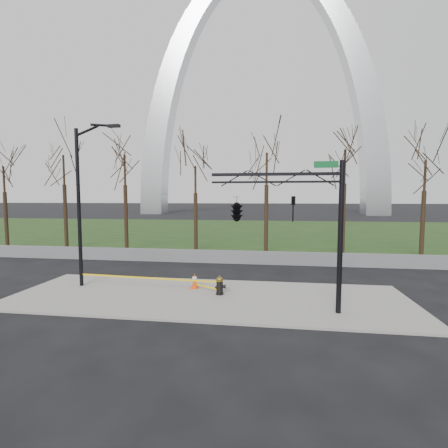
# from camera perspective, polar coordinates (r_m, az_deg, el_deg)

# --- Properties ---
(ground) EXTENTS (500.00, 500.00, 0.00)m
(ground) POSITION_cam_1_polar(r_m,az_deg,el_deg) (15.23, -2.93, -12.89)
(ground) COLOR black
(ground) RESTS_ON ground
(sidewalk) EXTENTS (18.00, 6.00, 0.10)m
(sidewalk) POSITION_cam_1_polar(r_m,az_deg,el_deg) (15.22, -2.93, -12.71)
(sidewalk) COLOR gray
(sidewalk) RESTS_ON ground
(grass_strip) EXTENTS (120.00, 40.00, 0.06)m
(grass_strip) POSITION_cam_1_polar(r_m,az_deg,el_deg) (44.58, 4.43, -1.23)
(grass_strip) COLOR #1F3212
(grass_strip) RESTS_ON ground
(guardrail) EXTENTS (60.00, 0.30, 0.90)m
(guardrail) POSITION_cam_1_polar(r_m,az_deg,el_deg) (22.81, 0.91, -5.80)
(guardrail) COLOR #59595B
(guardrail) RESTS_ON ground
(gateway_arch) EXTENTS (66.00, 6.00, 65.00)m
(gateway_arch) POSITION_cam_1_polar(r_m,az_deg,el_deg) (93.56, 6.45, 21.99)
(gateway_arch) COLOR silver
(gateway_arch) RESTS_ON ground
(tree_row) EXTENTS (45.13, 4.00, 8.84)m
(tree_row) POSITION_cam_1_polar(r_m,az_deg,el_deg) (26.45, 1.07, 4.28)
(tree_row) COLOR black
(tree_row) RESTS_ON ground
(fire_hydrant) EXTENTS (0.56, 0.36, 0.89)m
(fire_hydrant) POSITION_cam_1_polar(r_m,az_deg,el_deg) (15.32, -0.72, -10.80)
(fire_hydrant) COLOR black
(fire_hydrant) RESTS_ON sidewalk
(traffic_cone) EXTENTS (0.40, 0.40, 0.74)m
(traffic_cone) POSITION_cam_1_polar(r_m,az_deg,el_deg) (16.41, -5.20, -9.92)
(traffic_cone) COLOR #F34A0C
(traffic_cone) RESTS_ON sidewalk
(street_light) EXTENTS (2.39, 0.24, 8.21)m
(street_light) POSITION_cam_1_polar(r_m,az_deg,el_deg) (17.74, -23.59, 4.60)
(street_light) COLOR black
(street_light) RESTS_ON ground
(traffic_signal_mast) EXTENTS (5.10, 2.49, 6.00)m
(traffic_signal_mast) POSITION_cam_1_polar(r_m,az_deg,el_deg) (12.86, 5.65, 2.65)
(traffic_signal_mast) COLOR black
(traffic_signal_mast) RESTS_ON ground
(caution_tape) EXTENTS (7.25, 0.87, 0.45)m
(caution_tape) POSITION_cam_1_polar(r_m,az_deg,el_deg) (16.31, -11.53, -9.55)
(caution_tape) COLOR yellow
(caution_tape) RESTS_ON ground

